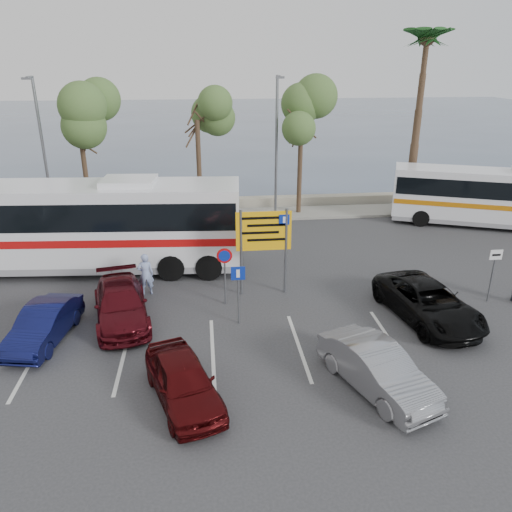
{
  "coord_description": "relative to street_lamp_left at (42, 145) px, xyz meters",
  "views": [
    {
      "loc": [
        -1.29,
        -15.22,
        9.06
      ],
      "look_at": [
        0.67,
        3.0,
        1.74
      ],
      "focal_mm": 35.0,
      "sensor_mm": 36.0,
      "label": 1
    }
  ],
  "objects": [
    {
      "name": "car_maroon",
      "position": [
        5.54,
        -12.02,
        -3.94
      ],
      "size": [
        2.7,
        4.81,
        1.32
      ],
      "primitive_type": "imported",
      "rotation": [
        0.0,
        0.0,
        0.2
      ],
      "color": "#4C0C13",
      "rests_on": "ground"
    },
    {
      "name": "direction_sign",
      "position": [
        11.0,
        -10.32,
        -2.17
      ],
      "size": [
        2.2,
        0.12,
        3.6
      ],
      "color": "slate",
      "rests_on": "ground"
    },
    {
      "name": "tree_mid",
      "position": [
        8.5,
        0.48,
        2.06
      ],
      "size": [
        3.2,
        3.2,
        8.0
      ],
      "color": "#382619",
      "rests_on": "kerb_strip"
    },
    {
      "name": "sign_parking",
      "position": [
        9.8,
        -12.73,
        -3.13
      ],
      "size": [
        0.5,
        0.07,
        2.25
      ],
      "color": "slate",
      "rests_on": "ground"
    },
    {
      "name": "coach_bus_right",
      "position": [
        25.0,
        -3.02,
        -3.01
      ],
      "size": [
        11.08,
        6.19,
        3.43
      ],
      "color": "white",
      "rests_on": "ground"
    },
    {
      "name": "street_lamp_left",
      "position": [
        0.0,
        0.0,
        0.0
      ],
      "size": [
        0.45,
        1.15,
        8.01
      ],
      "color": "slate",
      "rests_on": "kerb_strip"
    },
    {
      "name": "ground",
      "position": [
        10.0,
        -13.52,
        -4.6
      ],
      "size": [
        120.0,
        120.0,
        0.0
      ],
      "primitive_type": "plane",
      "color": "#333336",
      "rests_on": "ground"
    },
    {
      "name": "tree_right",
      "position": [
        14.5,
        0.48,
        1.57
      ],
      "size": [
        3.2,
        3.2,
        7.4
      ],
      "color": "#382619",
      "rests_on": "kerb_strip"
    },
    {
      "name": "tree_left",
      "position": [
        2.0,
        0.48,
        1.41
      ],
      "size": [
        3.2,
        3.2,
        7.2
      ],
      "color": "#382619",
      "rests_on": "kerb_strip"
    },
    {
      "name": "suv_black",
      "position": [
        16.76,
        -13.15,
        -3.91
      ],
      "size": [
        3.07,
        5.24,
        1.37
      ],
      "primitive_type": "imported",
      "rotation": [
        0.0,
        0.0,
        0.17
      ],
      "color": "black",
      "rests_on": "ground"
    },
    {
      "name": "pedestrian_near",
      "position": [
        6.24,
        -9.89,
        -3.71
      ],
      "size": [
        0.7,
        0.52,
        1.77
      ],
      "primitive_type": "imported",
      "rotation": [
        0.0,
        0.0,
        3.3
      ],
      "color": "#8DA0CE",
      "rests_on": "ground"
    },
    {
      "name": "car_silver_b",
      "position": [
        13.5,
        -17.02,
        -3.92
      ],
      "size": [
        2.86,
        4.39,
        1.37
      ],
      "primitive_type": "imported",
      "rotation": [
        0.0,
        0.0,
        0.37
      ],
      "color": "gray",
      "rests_on": "ground"
    },
    {
      "name": "car_blue",
      "position": [
        3.14,
        -13.21,
        -3.98
      ],
      "size": [
        1.96,
        3.96,
        1.25
      ],
      "primitive_type": "imported",
      "rotation": [
        0.0,
        0.0,
        -0.17
      ],
      "color": "#0E1243",
      "rests_on": "ground"
    },
    {
      "name": "lane_markings",
      "position": [
        8.86,
        -14.52,
        -4.6
      ],
      "size": [
        12.02,
        4.2,
        0.01
      ],
      "primitive_type": null,
      "color": "silver",
      "rests_on": "ground"
    },
    {
      "name": "palm_tree",
      "position": [
        21.5,
        0.48,
        5.27
      ],
      "size": [
        4.8,
        4.8,
        11.2
      ],
      "color": "#382619",
      "rests_on": "kerb_strip"
    },
    {
      "name": "sign_taxi",
      "position": [
        19.8,
        -12.03,
        -3.18
      ],
      "size": [
        0.5,
        0.07,
        2.2
      ],
      "color": "slate",
      "rests_on": "ground"
    },
    {
      "name": "street_lamp_right",
      "position": [
        13.0,
        0.0,
        0.0
      ],
      "size": [
        0.45,
        1.15,
        8.01
      ],
      "color": "slate",
      "rests_on": "kerb_strip"
    },
    {
      "name": "coach_bus_left",
      "position": [
        3.5,
        -7.02,
        -2.64
      ],
      "size": [
        13.7,
        3.84,
        4.22
      ],
      "color": "white",
      "rests_on": "ground"
    },
    {
      "name": "seawall",
      "position": [
        10.0,
        2.48,
        -4.3
      ],
      "size": [
        48.0,
        0.8,
        0.6
      ],
      "primitive_type": "cube",
      "color": "#A39C82",
      "rests_on": "ground"
    },
    {
      "name": "car_red",
      "position": [
        7.94,
        -16.96,
        -3.94
      ],
      "size": [
        2.68,
        4.15,
        1.32
      ],
      "primitive_type": "imported",
      "rotation": [
        0.0,
        0.0,
        0.32
      ],
      "color": "#45090B",
      "rests_on": "ground"
    },
    {
      "name": "kerb_strip",
      "position": [
        10.0,
        0.48,
        -4.52
      ],
      "size": [
        44.0,
        2.4,
        0.15
      ],
      "primitive_type": "cube",
      "color": "gray",
      "rests_on": "ground"
    },
    {
      "name": "sea",
      "position": [
        10.0,
        46.48,
        -4.59
      ],
      "size": [
        140.0,
        140.0,
        0.0
      ],
      "primitive_type": "plane",
      "color": "#3D4C61",
      "rests_on": "ground"
    },
    {
      "name": "sign_no_stop",
      "position": [
        9.4,
        -11.13,
        -3.02
      ],
      "size": [
        0.6,
        0.08,
        2.35
      ],
      "color": "slate",
      "rests_on": "ground"
    }
  ]
}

